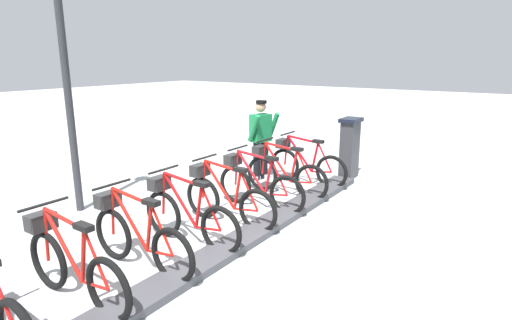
{
  "coord_description": "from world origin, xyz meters",
  "views": [
    {
      "loc": [
        -3.16,
        4.02,
        2.5
      ],
      "look_at": [
        0.5,
        -1.3,
        0.9
      ],
      "focal_mm": 29.05,
      "sensor_mm": 36.0,
      "label": 1
    }
  ],
  "objects": [
    {
      "name": "bike_docked_6",
      "position": [
        0.63,
        1.9,
        0.43
      ],
      "size": [
        1.72,
        0.54,
        1.02
      ],
      "color": "black",
      "rests_on": "ground"
    },
    {
      "name": "ground_plane",
      "position": [
        0.0,
        0.0,
        0.0
      ],
      "size": [
        60.0,
        60.0,
        0.0
      ],
      "primitive_type": "plane",
      "color": "#B4B7B7"
    },
    {
      "name": "bike_docked_0",
      "position": [
        0.63,
        -3.19,
        0.43
      ],
      "size": [
        1.72,
        0.54,
        1.02
      ],
      "color": "black",
      "rests_on": "ground"
    },
    {
      "name": "worker_near_rack",
      "position": [
        1.51,
        -2.94,
        0.91
      ],
      "size": [
        0.57,
        0.69,
        1.66
      ],
      "color": "white",
      "rests_on": "ground"
    },
    {
      "name": "lamp_post",
      "position": [
        3.02,
        0.28,
        2.6
      ],
      "size": [
        0.32,
        0.32,
        3.97
      ],
      "color": "#2D2D33",
      "rests_on": "ground"
    },
    {
      "name": "bike_docked_2",
      "position": [
        0.63,
        -1.5,
        0.43
      ],
      "size": [
        1.72,
        0.54,
        1.02
      ],
      "color": "black",
      "rests_on": "ground"
    },
    {
      "name": "bike_docked_5",
      "position": [
        0.63,
        1.05,
        0.43
      ],
      "size": [
        1.72,
        0.54,
        1.02
      ],
      "color": "black",
      "rests_on": "ground"
    },
    {
      "name": "payment_kiosk",
      "position": [
        0.05,
        -4.13,
        0.67
      ],
      "size": [
        0.36,
        0.52,
        1.28
      ],
      "color": "#38383D",
      "rests_on": "ground"
    },
    {
      "name": "dock_rail_base",
      "position": [
        0.0,
        0.0,
        0.05
      ],
      "size": [
        0.44,
        7.59,
        0.1
      ],
      "primitive_type": "cube",
      "color": "#47474C",
      "rests_on": "ground"
    },
    {
      "name": "bike_docked_4",
      "position": [
        0.63,
        0.2,
        0.43
      ],
      "size": [
        1.72,
        0.54,
        1.02
      ],
      "color": "black",
      "rests_on": "ground"
    },
    {
      "name": "bike_docked_3",
      "position": [
        0.63,
        -0.65,
        0.43
      ],
      "size": [
        1.72,
        0.54,
        1.02
      ],
      "color": "black",
      "rests_on": "ground"
    },
    {
      "name": "bike_docked_1",
      "position": [
        0.63,
        -2.34,
        0.43
      ],
      "size": [
        1.72,
        0.54,
        1.02
      ],
      "color": "black",
      "rests_on": "ground"
    }
  ]
}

